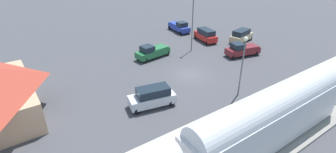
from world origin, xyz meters
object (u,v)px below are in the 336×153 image
Objects in this scene: pedestrian_waiting_far at (288,86)px; suv_tan at (241,36)px; pedestrian_on_platform at (244,110)px; pickup_maroon at (242,49)px; suv_silver at (152,97)px; light_pole_lot_center at (193,18)px; pickup_blue at (179,27)px; light_pole_near_platform at (243,59)px; pickup_green at (152,52)px; suv_red at (206,35)px.

suv_tan is at bearing -33.23° from pedestrian_waiting_far.
pedestrian_on_platform is 17.14m from pickup_maroon.
pedestrian_waiting_far is 15.37m from suv_silver.
suv_tan is (15.71, -17.85, -0.13)m from pedestrian_on_platform.
suv_silver is 0.59× the size of light_pole_lot_center.
pickup_blue reaches higher than pedestrian_waiting_far.
pickup_maroon reaches higher than pedestrian_waiting_far.
pedestrian_on_platform is 0.33× the size of suv_tan.
pedestrian_waiting_far is 0.24× the size of light_pole_near_platform.
light_pole_near_platform is (3.55, -3.34, 3.20)m from pedestrian_on_platform.
pedestrian_waiting_far is at bearing -159.62° from pickup_green.
suv_silver is at bearing 126.35° from light_pole_lot_center.
light_pole_near_platform reaches higher than suv_red.
light_pole_near_platform is at bearing 162.35° from light_pole_lot_center.
pickup_blue is at bearing -26.30° from light_pole_lot_center.
light_pole_lot_center reaches higher than pedestrian_waiting_far.
suv_tan is (15.43, -10.11, -0.13)m from pedestrian_waiting_far.
pickup_maroon is at bearing -121.21° from pickup_green.
suv_silver is at bearing 123.21° from suv_red.
pickup_green is 13.96m from pickup_maroon.
pedestrian_waiting_far is 0.33× the size of suv_red.
light_pole_near_platform reaches higher than pickup_maroon.
pickup_maroon is at bearing -179.73° from suv_red.
suv_silver reaches higher than pedestrian_on_platform.
light_pole_lot_center is (13.81, -4.39, 0.99)m from light_pole_near_platform.
pedestrian_waiting_far is 0.33× the size of suv_tan.
light_pole_near_platform is (-23.24, 9.05, 3.46)m from pickup_blue.
suv_silver is at bearing 68.05° from light_pole_near_platform.
light_pole_near_platform is (3.27, 4.39, 3.20)m from pedestrian_waiting_far.
pickup_blue and pickup_maroon have the same top height.
pickup_green and pickup_maroon have the same top height.
pickup_blue is (7.18, 0.47, -0.12)m from suv_red.
pickup_green is at bearing 95.27° from suv_red.
suv_silver is (7.01, 13.68, -0.13)m from pedestrian_waiting_far.
suv_tan is at bearing -99.25° from light_pole_lot_center.
light_pole_near_platform is at bearing 53.37° from pedestrian_waiting_far.
pedestrian_on_platform is 29.52m from pickup_blue.
pedestrian_on_platform is 0.30× the size of pickup_maroon.
light_pole_near_platform is at bearing 128.91° from pickup_maroon.
pedestrian_on_platform is 0.24× the size of light_pole_near_platform.
suv_silver is at bearing 148.37° from pickup_green.
pickup_green is 8.18m from light_pole_lot_center.
light_pole_near_platform reaches higher than pedestrian_on_platform.
suv_tan is 6.32m from suv_red.
light_pole_lot_center is at bearing 0.00° from pedestrian_waiting_far.
light_pole_near_platform is at bearing -111.95° from suv_silver.
pickup_maroon is (-7.24, -11.94, 0.00)m from pickup_green.
pedestrian_waiting_far is at bearing 165.13° from suv_red.
light_pole_lot_center is (-2.25, 5.13, 4.33)m from suv_red.
pickup_maroon is 9.14m from light_pole_lot_center.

